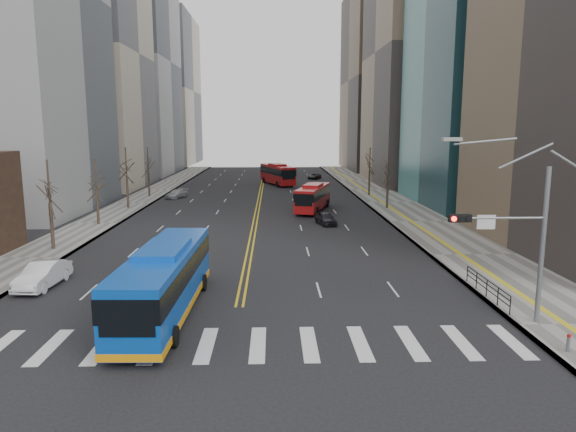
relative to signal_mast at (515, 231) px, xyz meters
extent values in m
plane|color=black|center=(-13.77, -2.00, -4.86)|extent=(220.00, 220.00, 0.00)
cube|color=slate|center=(3.73, 43.00, -4.78)|extent=(7.00, 130.00, 0.15)
cube|color=slate|center=(-30.27, 43.00, -4.78)|extent=(5.00, 130.00, 0.15)
cube|color=silver|center=(-22.04, -2.00, -4.85)|extent=(0.70, 4.00, 0.01)
cube|color=silver|center=(-19.67, -2.00, -4.85)|extent=(0.70, 4.00, 0.01)
cube|color=silver|center=(-17.31, -2.00, -4.85)|extent=(0.70, 4.00, 0.01)
cube|color=silver|center=(-14.95, -2.00, -4.85)|extent=(0.70, 4.00, 0.01)
cube|color=silver|center=(-12.58, -2.00, -4.85)|extent=(0.70, 4.00, 0.01)
cube|color=silver|center=(-10.22, -2.00, -4.85)|extent=(0.70, 4.00, 0.01)
cube|color=silver|center=(-7.86, -2.00, -4.85)|extent=(0.70, 4.00, 0.01)
cube|color=silver|center=(-5.49, -2.00, -4.85)|extent=(0.70, 4.00, 0.01)
cube|color=silver|center=(-3.13, -2.00, -4.85)|extent=(0.70, 4.00, 0.01)
cube|color=silver|center=(-0.77, -2.00, -4.85)|extent=(0.70, 4.00, 0.01)
cube|color=gold|center=(-13.97, 53.00, -4.85)|extent=(0.15, 100.00, 0.01)
cube|color=gold|center=(-13.57, 53.00, -4.85)|extent=(0.15, 100.00, 0.01)
cube|color=#A79B87|center=(-44.77, 64.00, 17.14)|extent=(22.00, 22.00, 44.00)
cube|color=gray|center=(-43.77, 91.00, 19.14)|extent=(20.00, 26.00, 48.00)
cube|color=gray|center=(16.23, 69.00, 18.14)|extent=(20.00, 26.00, 46.00)
cube|color=#A79B87|center=(-42.77, 123.00, 15.14)|extent=(18.00, 30.00, 40.00)
cube|color=brown|center=(15.23, 101.00, 16.14)|extent=(18.00, 30.00, 42.00)
cylinder|color=gray|center=(1.43, 0.00, -0.86)|extent=(0.24, 0.24, 8.00)
cylinder|color=gray|center=(-0.82, 0.00, 0.64)|extent=(4.50, 0.12, 0.12)
cube|color=black|center=(-2.77, 0.00, 0.64)|extent=(1.10, 0.28, 0.38)
cylinder|color=#FF190C|center=(-3.12, -0.16, 0.64)|extent=(0.24, 0.08, 0.24)
cylinder|color=black|center=(-2.77, -0.16, 0.64)|extent=(0.24, 0.08, 0.24)
cylinder|color=black|center=(-2.42, -0.16, 0.64)|extent=(0.24, 0.08, 0.24)
cube|color=silver|center=(-1.47, 0.00, 0.44)|extent=(0.90, 0.06, 0.70)
cube|color=#999993|center=(-3.37, 0.00, 4.44)|extent=(0.90, 0.35, 0.18)
cube|color=black|center=(0.53, 4.00, -3.71)|extent=(0.04, 6.00, 0.04)
cylinder|color=black|center=(0.53, 1.00, -4.21)|extent=(0.06, 0.06, 1.00)
cylinder|color=black|center=(0.53, 2.50, -4.21)|extent=(0.06, 0.06, 1.00)
cylinder|color=black|center=(0.53, 4.00, -4.21)|extent=(0.06, 0.06, 1.00)
cylinder|color=black|center=(0.53, 5.50, -4.21)|extent=(0.06, 0.06, 1.00)
cylinder|color=black|center=(0.53, 7.00, -4.21)|extent=(0.06, 0.06, 1.00)
cylinder|color=gray|center=(1.03, -3.50, -4.36)|extent=(0.16, 0.16, 0.70)
cylinder|color=#B2140F|center=(1.03, -3.50, -3.98)|extent=(0.17, 0.17, 0.10)
cylinder|color=#30231D|center=(-29.77, 17.00, -2.91)|extent=(0.28, 0.28, 3.90)
cylinder|color=#30231D|center=(-29.77, 28.00, -3.06)|extent=(0.28, 0.28, 3.60)
cylinder|color=#30231D|center=(-29.77, 39.00, -2.86)|extent=(0.28, 0.28, 4.00)
cylinder|color=#30231D|center=(-29.77, 50.00, -2.96)|extent=(0.28, 0.28, 3.80)
cylinder|color=#30231D|center=(2.23, 38.00, -3.11)|extent=(0.28, 0.28, 3.50)
cylinder|color=#30231D|center=(2.23, 50.00, -2.98)|extent=(0.28, 0.28, 3.75)
cube|color=#0C49B6|center=(-17.60, 2.00, -2.96)|extent=(3.04, 13.01, 3.10)
cube|color=black|center=(-17.60, 2.00, -2.37)|extent=(3.10, 13.03, 1.10)
cube|color=#0C49B6|center=(-17.60, 2.00, -1.30)|extent=(2.28, 4.59, 0.40)
cube|color=orange|center=(-17.60, 2.00, -4.31)|extent=(3.10, 13.03, 0.35)
cylinder|color=black|center=(-19.06, -2.10, -4.36)|extent=(0.33, 1.01, 1.00)
cylinder|color=black|center=(-16.37, -2.17, -4.36)|extent=(0.33, 1.01, 1.00)
cylinder|color=black|center=(-18.84, 6.18, -4.36)|extent=(0.33, 1.01, 1.00)
cylinder|color=black|center=(-16.14, 6.11, -4.36)|extent=(0.33, 1.01, 1.00)
cube|color=#B31314|center=(-7.04, 36.71, -3.20)|extent=(5.08, 10.41, 2.61)
cube|color=black|center=(-7.04, 36.71, -2.67)|extent=(5.14, 10.44, 0.95)
cube|color=#B31314|center=(-7.04, 36.71, -1.80)|extent=(2.78, 3.94, 0.40)
cylinder|color=black|center=(-9.06, 33.91, -4.36)|extent=(0.57, 1.04, 1.00)
cylinder|color=black|center=(-6.84, 33.26, -4.36)|extent=(0.57, 1.04, 1.00)
cylinder|color=black|center=(-7.23, 40.15, -4.36)|extent=(0.57, 1.04, 1.00)
cylinder|color=black|center=(-5.01, 39.50, -4.36)|extent=(0.57, 1.04, 1.00)
cube|color=#B31314|center=(-11.05, 66.28, -2.99)|extent=(6.21, 11.89, 3.04)
cube|color=black|center=(-11.05, 66.28, -2.40)|extent=(6.27, 11.93, 1.08)
cube|color=#B31314|center=(-11.05, 66.28, -1.37)|extent=(3.30, 4.54, 0.40)
cylinder|color=black|center=(-11.12, 62.32, -4.36)|extent=(0.60, 1.04, 1.00)
cylinder|color=black|center=(-8.61, 63.16, -4.36)|extent=(0.60, 1.04, 1.00)
cylinder|color=black|center=(-13.49, 69.39, -4.36)|extent=(0.60, 1.04, 1.00)
cylinder|color=black|center=(-10.98, 70.23, -4.36)|extent=(0.60, 1.04, 1.00)
imported|color=silver|center=(-26.27, 7.10, -4.07)|extent=(1.99, 4.86, 1.57)
imported|color=black|center=(-6.41, 27.73, -4.21)|extent=(2.31, 4.02, 1.29)
imported|color=#AEAEB3|center=(-25.61, 48.76, -4.24)|extent=(3.15, 4.56, 1.23)
imported|color=black|center=(-3.68, 76.17, -4.31)|extent=(3.16, 4.32, 1.09)
camera|label=1|loc=(-11.86, -24.28, 4.95)|focal=32.00mm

